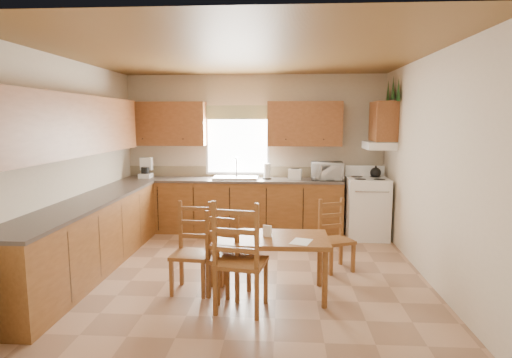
# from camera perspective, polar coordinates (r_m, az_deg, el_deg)

# --- Properties ---
(floor) EXTENTS (4.50, 4.50, 0.00)m
(floor) POSITION_cam_1_polar(r_m,az_deg,el_deg) (5.64, -1.76, -12.07)
(floor) COLOR #A37B5E
(floor) RESTS_ON ground
(ceiling) EXTENTS (4.50, 4.50, 0.00)m
(ceiling) POSITION_cam_1_polar(r_m,az_deg,el_deg) (5.35, -1.88, 16.22)
(ceiling) COLOR brown
(ceiling) RESTS_ON floor
(wall_left) EXTENTS (4.50, 4.50, 0.00)m
(wall_left) POSITION_cam_1_polar(r_m,az_deg,el_deg) (5.98, -23.84, 1.70)
(wall_left) COLOR beige
(wall_left) RESTS_ON floor
(wall_right) EXTENTS (4.50, 4.50, 0.00)m
(wall_right) POSITION_cam_1_polar(r_m,az_deg,el_deg) (5.58, 21.84, 1.42)
(wall_right) COLOR beige
(wall_right) RESTS_ON floor
(wall_back) EXTENTS (4.50, 4.50, 0.00)m
(wall_back) POSITION_cam_1_polar(r_m,az_deg,el_deg) (7.56, -0.19, 3.55)
(wall_back) COLOR beige
(wall_back) RESTS_ON floor
(wall_front) EXTENTS (4.50, 4.50, 0.00)m
(wall_front) POSITION_cam_1_polar(r_m,az_deg,el_deg) (3.12, -5.75, -2.81)
(wall_front) COLOR beige
(wall_front) RESTS_ON floor
(lower_cab_back) EXTENTS (3.75, 0.60, 0.88)m
(lower_cab_back) POSITION_cam_1_polar(r_m,az_deg,el_deg) (7.43, -3.24, -3.63)
(lower_cab_back) COLOR brown
(lower_cab_back) RESTS_ON floor
(lower_cab_left) EXTENTS (0.60, 3.60, 0.88)m
(lower_cab_left) POSITION_cam_1_polar(r_m,az_deg,el_deg) (5.87, -21.39, -7.31)
(lower_cab_left) COLOR brown
(lower_cab_left) RESTS_ON floor
(counter_back) EXTENTS (3.75, 0.63, 0.04)m
(counter_back) POSITION_cam_1_polar(r_m,az_deg,el_deg) (7.35, -3.27, -0.12)
(counter_back) COLOR #4B403B
(counter_back) RESTS_ON lower_cab_back
(counter_left) EXTENTS (0.63, 3.60, 0.04)m
(counter_left) POSITION_cam_1_polar(r_m,az_deg,el_deg) (5.77, -21.62, -2.89)
(counter_left) COLOR #4B403B
(counter_left) RESTS_ON lower_cab_left
(backsplash) EXTENTS (3.75, 0.01, 0.18)m
(backsplash) POSITION_cam_1_polar(r_m,az_deg,el_deg) (7.62, -3.01, 1.01)
(backsplash) COLOR #86785B
(backsplash) RESTS_ON counter_back
(upper_cab_back_left) EXTENTS (1.41, 0.33, 0.75)m
(upper_cab_back_left) POSITION_cam_1_polar(r_m,az_deg,el_deg) (7.64, -12.04, 7.22)
(upper_cab_back_left) COLOR brown
(upper_cab_back_left) RESTS_ON wall_back
(upper_cab_back_right) EXTENTS (1.25, 0.33, 0.75)m
(upper_cab_back_right) POSITION_cam_1_polar(r_m,az_deg,el_deg) (7.37, 6.48, 7.32)
(upper_cab_back_right) COLOR brown
(upper_cab_back_right) RESTS_ON wall_back
(upper_cab_left) EXTENTS (0.33, 3.60, 0.75)m
(upper_cab_left) POSITION_cam_1_polar(r_m,az_deg,el_deg) (5.74, -23.34, 6.56)
(upper_cab_left) COLOR brown
(upper_cab_left) RESTS_ON wall_left
(upper_cab_stove) EXTENTS (0.33, 0.62, 0.62)m
(upper_cab_stove) POSITION_cam_1_polar(r_m,az_deg,el_deg) (7.10, 16.61, 7.38)
(upper_cab_stove) COLOR brown
(upper_cab_stove) RESTS_ON wall_right
(range_hood) EXTENTS (0.44, 0.62, 0.12)m
(range_hood) POSITION_cam_1_polar(r_m,az_deg,el_deg) (7.10, 16.09, 4.33)
(range_hood) COLOR white
(range_hood) RESTS_ON wall_right
(window_frame) EXTENTS (1.13, 0.02, 1.18)m
(window_frame) POSITION_cam_1_polar(r_m,az_deg,el_deg) (7.54, -2.49, 5.06)
(window_frame) COLOR white
(window_frame) RESTS_ON wall_back
(window_pane) EXTENTS (1.05, 0.01, 1.10)m
(window_pane) POSITION_cam_1_polar(r_m,az_deg,el_deg) (7.54, -2.50, 5.06)
(window_pane) COLOR white
(window_pane) RESTS_ON wall_back
(window_valance) EXTENTS (1.19, 0.01, 0.24)m
(window_valance) POSITION_cam_1_polar(r_m,az_deg,el_deg) (7.51, -2.54, 8.86)
(window_valance) COLOR #486431
(window_valance) RESTS_ON wall_back
(sink_basin) EXTENTS (0.75, 0.45, 0.04)m
(sink_basin) POSITION_cam_1_polar(r_m,az_deg,el_deg) (7.33, -2.69, 0.19)
(sink_basin) COLOR silver
(sink_basin) RESTS_ON counter_back
(pine_decal_a) EXTENTS (0.22, 0.22, 0.36)m
(pine_decal_a) POSITION_cam_1_polar(r_m,az_deg,el_deg) (6.83, 18.46, 11.33)
(pine_decal_a) COLOR #18411A
(pine_decal_a) RESTS_ON wall_right
(pine_decal_b) EXTENTS (0.22, 0.22, 0.36)m
(pine_decal_b) POSITION_cam_1_polar(r_m,az_deg,el_deg) (7.15, 17.81, 11.51)
(pine_decal_b) COLOR #18411A
(pine_decal_b) RESTS_ON wall_right
(pine_decal_c) EXTENTS (0.22, 0.22, 0.36)m
(pine_decal_c) POSITION_cam_1_polar(r_m,az_deg,el_deg) (7.45, 17.19, 11.07)
(pine_decal_c) COLOR #18411A
(pine_decal_c) RESTS_ON wall_right
(stove) EXTENTS (0.67, 0.69, 0.97)m
(stove) POSITION_cam_1_polar(r_m,az_deg,el_deg) (7.23, 14.56, -3.84)
(stove) COLOR white
(stove) RESTS_ON floor
(coffeemaker) EXTENTS (0.26, 0.29, 0.34)m
(coffeemaker) POSITION_cam_1_polar(r_m,az_deg,el_deg) (7.67, -14.52, 1.43)
(coffeemaker) COLOR white
(coffeemaker) RESTS_ON counter_back
(paper_towel) EXTENTS (0.13, 0.13, 0.26)m
(paper_towel) POSITION_cam_1_polar(r_m,az_deg,el_deg) (7.29, 1.49, 1.04)
(paper_towel) COLOR white
(paper_towel) RESTS_ON counter_back
(toaster) EXTENTS (0.24, 0.18, 0.18)m
(toaster) POSITION_cam_1_polar(r_m,az_deg,el_deg) (7.27, 5.22, 0.64)
(toaster) COLOR white
(toaster) RESTS_ON counter_back
(microwave) EXTENTS (0.50, 0.37, 0.29)m
(microwave) POSITION_cam_1_polar(r_m,az_deg,el_deg) (7.30, 9.45, 1.06)
(microwave) COLOR white
(microwave) RESTS_ON counter_back
(dining_table) EXTENTS (1.24, 0.71, 0.66)m
(dining_table) POSITION_cam_1_polar(r_m,az_deg,el_deg) (4.80, 2.05, -11.53)
(dining_table) COLOR brown
(dining_table) RESTS_ON floor
(chair_near_left) EXTENTS (0.50, 0.49, 0.96)m
(chair_near_left) POSITION_cam_1_polar(r_m,az_deg,el_deg) (4.76, -3.66, -9.78)
(chair_near_left) COLOR brown
(chair_near_left) RESTS_ON floor
(chair_near_right) EXTENTS (0.55, 0.54, 1.14)m
(chair_near_right) POSITION_cam_1_polar(r_m,az_deg,el_deg) (4.38, -1.98, -10.12)
(chair_near_right) COLOR brown
(chair_near_right) RESTS_ON floor
(chair_far_left) EXTENTS (0.45, 0.43, 1.00)m
(chair_far_left) POSITION_cam_1_polar(r_m,az_deg,el_deg) (4.89, -8.60, -9.18)
(chair_far_left) COLOR brown
(chair_far_left) RESTS_ON floor
(chair_far_right) EXTENTS (0.49, 0.48, 0.90)m
(chair_far_right) POSITION_cam_1_polar(r_m,az_deg,el_deg) (5.62, 10.69, -7.45)
(chair_far_right) COLOR brown
(chair_far_right) RESTS_ON floor
(table_paper) EXTENTS (0.26, 0.30, 0.00)m
(table_paper) POSITION_cam_1_polar(r_m,az_deg,el_deg) (4.54, 6.04, -8.30)
(table_paper) COLOR white
(table_paper) RESTS_ON dining_table
(table_card) EXTENTS (0.10, 0.05, 0.13)m
(table_card) POSITION_cam_1_polar(r_m,az_deg,el_deg) (4.69, 1.51, -6.96)
(table_card) COLOR white
(table_card) RESTS_ON dining_table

